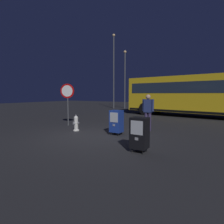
# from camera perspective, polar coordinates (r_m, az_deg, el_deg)

# --- Properties ---
(ground_plane) EXTENTS (60.00, 60.00, 0.00)m
(ground_plane) POSITION_cam_1_polar(r_m,az_deg,el_deg) (7.63, -6.74, -7.37)
(ground_plane) COLOR #262628
(fire_hydrant) EXTENTS (0.33, 0.31, 0.75)m
(fire_hydrant) POSITION_cam_1_polar(r_m,az_deg,el_deg) (8.81, -10.83, -3.37)
(fire_hydrant) COLOR silver
(fire_hydrant) RESTS_ON ground_plane
(newspaper_box_primary) EXTENTS (0.48, 0.42, 1.02)m
(newspaper_box_primary) POSITION_cam_1_polar(r_m,az_deg,el_deg) (7.78, 1.35, -2.80)
(newspaper_box_primary) COLOR black
(newspaper_box_primary) RESTS_ON ground_plane
(newspaper_box_secondary) EXTENTS (0.48, 0.42, 1.02)m
(newspaper_box_secondary) POSITION_cam_1_polar(r_m,az_deg,el_deg) (5.53, 8.32, -6.26)
(newspaper_box_secondary) COLOR black
(newspaper_box_secondary) RESTS_ON ground_plane
(stop_sign) EXTENTS (0.71, 0.31, 2.23)m
(stop_sign) POSITION_cam_1_polar(r_m,az_deg,el_deg) (10.30, -13.32, 4.83)
(stop_sign) COLOR #4C4F54
(stop_sign) RESTS_ON ground_plane
(pedestrian) EXTENTS (0.55, 0.22, 1.67)m
(pedestrian) POSITION_cam_1_polar(r_m,az_deg,el_deg) (8.79, 10.82, 0.53)
(pedestrian) COLOR #382D51
(pedestrian) RESTS_ON ground_plane
(bus_near) EXTENTS (10.72, 3.71, 3.00)m
(bus_near) POSITION_cam_1_polar(r_m,az_deg,el_deg) (15.20, 24.68, 5.04)
(bus_near) COLOR gold
(bus_near) RESTS_ON ground_plane
(street_light_near_left) EXTENTS (0.32, 0.32, 6.70)m
(street_light_near_left) POSITION_cam_1_polar(r_m,az_deg,el_deg) (22.50, 3.92, 11.11)
(street_light_near_left) COLOR #4C4F54
(street_light_near_left) RESTS_ON ground_plane
(street_light_near_right) EXTENTS (0.32, 0.32, 8.53)m
(street_light_near_right) POSITION_cam_1_polar(r_m,az_deg,el_deg) (22.45, 0.53, 13.55)
(street_light_near_right) COLOR #4C4F54
(street_light_near_right) RESTS_ON ground_plane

